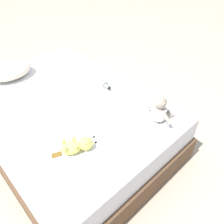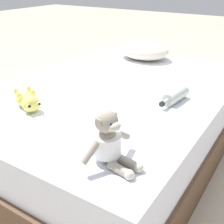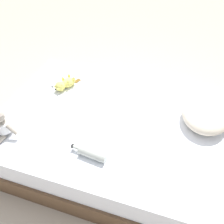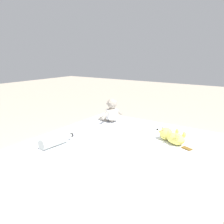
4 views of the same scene
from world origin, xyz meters
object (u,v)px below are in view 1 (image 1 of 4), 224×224
(plush_monkey, at_px, (160,111))
(plush_yellow_creature, at_px, (77,146))
(bed, at_px, (67,121))
(glass_bottle, at_px, (100,81))
(pillow, at_px, (7,70))

(plush_monkey, bearing_deg, plush_yellow_creature, 164.27)
(bed, height_order, glass_bottle, glass_bottle)
(pillow, height_order, plush_yellow_creature, pillow)
(pillow, distance_m, glass_bottle, 0.99)
(glass_bottle, bearing_deg, bed, 177.86)
(glass_bottle, bearing_deg, plush_yellow_creature, -141.12)
(pillow, bearing_deg, glass_bottle, -51.60)
(pillow, distance_m, plush_monkey, 1.64)
(plush_monkey, height_order, glass_bottle, plush_monkey)
(plush_yellow_creature, height_order, glass_bottle, plush_yellow_creature)
(pillow, bearing_deg, plush_yellow_creature, -92.95)
(plush_yellow_creature, bearing_deg, plush_monkey, -15.73)
(pillow, height_order, plush_monkey, plush_monkey)
(plush_monkey, bearing_deg, pillow, 112.15)
(pillow, relative_size, plush_yellow_creature, 1.69)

